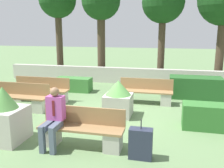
{
  "coord_description": "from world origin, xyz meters",
  "views": [
    {
      "loc": [
        1.73,
        -6.97,
        2.57
      ],
      "look_at": [
        -0.04,
        0.5,
        0.9
      ],
      "focal_mm": 40.0,
      "sensor_mm": 36.0,
      "label": 1
    }
  ],
  "objects_px": {
    "bench_right_side": "(40,92)",
    "tree_center_left": "(101,4)",
    "planter_corner_left": "(5,117)",
    "suitcase": "(141,144)",
    "tree_center_right": "(163,4)",
    "bench_front": "(81,132)",
    "bench_back": "(146,94)",
    "tree_leftmost": "(58,2)",
    "person_seated_man": "(53,115)",
    "bench_left_side": "(18,100)",
    "planter_corner_right": "(118,99)"
  },
  "relations": [
    {
      "from": "bench_front",
      "to": "planter_corner_left",
      "type": "distance_m",
      "value": 1.86
    },
    {
      "from": "bench_back",
      "to": "tree_leftmost",
      "type": "xyz_separation_m",
      "value": [
        -5.19,
        4.21,
        3.7
      ]
    },
    {
      "from": "planter_corner_left",
      "to": "suitcase",
      "type": "bearing_deg",
      "value": -2.04
    },
    {
      "from": "bench_left_side",
      "to": "bench_right_side",
      "type": "relative_size",
      "value": 0.95
    },
    {
      "from": "person_seated_man",
      "to": "tree_center_right",
      "type": "bearing_deg",
      "value": 76.34
    },
    {
      "from": "bench_front",
      "to": "suitcase",
      "type": "relative_size",
      "value": 2.29
    },
    {
      "from": "bench_back",
      "to": "tree_center_left",
      "type": "xyz_separation_m",
      "value": [
        -2.71,
        3.9,
        3.51
      ]
    },
    {
      "from": "bench_left_side",
      "to": "person_seated_man",
      "type": "height_order",
      "value": "person_seated_man"
    },
    {
      "from": "planter_corner_right",
      "to": "suitcase",
      "type": "relative_size",
      "value": 1.31
    },
    {
      "from": "suitcase",
      "to": "tree_center_right",
      "type": "distance_m",
      "value": 8.86
    },
    {
      "from": "planter_corner_right",
      "to": "tree_center_right",
      "type": "relative_size",
      "value": 0.22
    },
    {
      "from": "bench_front",
      "to": "suitcase",
      "type": "distance_m",
      "value": 1.37
    },
    {
      "from": "suitcase",
      "to": "tree_leftmost",
      "type": "distance_m",
      "value": 10.51
    },
    {
      "from": "person_seated_man",
      "to": "tree_center_right",
      "type": "relative_size",
      "value": 0.27
    },
    {
      "from": "bench_right_side",
      "to": "tree_leftmost",
      "type": "height_order",
      "value": "tree_leftmost"
    },
    {
      "from": "suitcase",
      "to": "tree_center_right",
      "type": "relative_size",
      "value": 0.17
    },
    {
      "from": "tree_center_left",
      "to": "person_seated_man",
      "type": "bearing_deg",
      "value": -82.09
    },
    {
      "from": "bench_left_side",
      "to": "planter_corner_right",
      "type": "relative_size",
      "value": 1.87
    },
    {
      "from": "bench_right_side",
      "to": "tree_center_left",
      "type": "height_order",
      "value": "tree_center_left"
    },
    {
      "from": "tree_leftmost",
      "to": "planter_corner_right",
      "type": "bearing_deg",
      "value": -51.69
    },
    {
      "from": "bench_right_side",
      "to": "tree_center_right",
      "type": "relative_size",
      "value": 0.44
    },
    {
      "from": "planter_corner_left",
      "to": "bench_right_side",
      "type": "bearing_deg",
      "value": 105.5
    },
    {
      "from": "bench_front",
      "to": "tree_center_left",
      "type": "xyz_separation_m",
      "value": [
        -1.66,
        7.61,
        3.51
      ]
    },
    {
      "from": "person_seated_man",
      "to": "tree_center_left",
      "type": "distance_m",
      "value": 8.42
    },
    {
      "from": "bench_right_side",
      "to": "tree_center_right",
      "type": "height_order",
      "value": "tree_center_right"
    },
    {
      "from": "bench_front",
      "to": "suitcase",
      "type": "height_order",
      "value": "bench_front"
    },
    {
      "from": "bench_right_side",
      "to": "suitcase",
      "type": "height_order",
      "value": "bench_right_side"
    },
    {
      "from": "planter_corner_left",
      "to": "suitcase",
      "type": "xyz_separation_m",
      "value": [
        3.19,
        -0.11,
        -0.25
      ]
    },
    {
      "from": "bench_front",
      "to": "tree_center_right",
      "type": "height_order",
      "value": "tree_center_right"
    },
    {
      "from": "person_seated_man",
      "to": "tree_leftmost",
      "type": "relative_size",
      "value": 0.26
    },
    {
      "from": "planter_corner_left",
      "to": "tree_center_left",
      "type": "relative_size",
      "value": 0.26
    },
    {
      "from": "bench_front",
      "to": "bench_back",
      "type": "bearing_deg",
      "value": 74.21
    },
    {
      "from": "bench_right_side",
      "to": "tree_center_right",
      "type": "xyz_separation_m",
      "value": [
        4.1,
        4.81,
        3.46
      ]
    },
    {
      "from": "bench_front",
      "to": "planter_corner_right",
      "type": "bearing_deg",
      "value": 80.43
    },
    {
      "from": "planter_corner_left",
      "to": "tree_leftmost",
      "type": "xyz_separation_m",
      "value": [
        -2.3,
        8.04,
        3.46
      ]
    },
    {
      "from": "suitcase",
      "to": "bench_back",
      "type": "bearing_deg",
      "value": 94.34
    },
    {
      "from": "person_seated_man",
      "to": "planter_corner_left",
      "type": "xyz_separation_m",
      "value": [
        -1.25,
        0.02,
        -0.17
      ]
    },
    {
      "from": "person_seated_man",
      "to": "bench_right_side",
      "type": "bearing_deg",
      "value": 123.51
    },
    {
      "from": "planter_corner_left",
      "to": "tree_center_right",
      "type": "relative_size",
      "value": 0.27
    },
    {
      "from": "planter_corner_right",
      "to": "suitcase",
      "type": "bearing_deg",
      "value": -68.19
    },
    {
      "from": "bench_front",
      "to": "suitcase",
      "type": "bearing_deg",
      "value": -9.92
    },
    {
      "from": "bench_front",
      "to": "tree_center_right",
      "type": "bearing_deg",
      "value": 80.18
    },
    {
      "from": "bench_front",
      "to": "bench_right_side",
      "type": "distance_m",
      "value": 4.13
    },
    {
      "from": "bench_right_side",
      "to": "tree_center_left",
      "type": "bearing_deg",
      "value": 80.61
    },
    {
      "from": "bench_left_side",
      "to": "tree_center_right",
      "type": "height_order",
      "value": "tree_center_right"
    },
    {
      "from": "person_seated_man",
      "to": "suitcase",
      "type": "relative_size",
      "value": 1.6
    },
    {
      "from": "planter_corner_right",
      "to": "tree_center_left",
      "type": "xyz_separation_m",
      "value": [
        -2.04,
        5.4,
        3.31
      ]
    },
    {
      "from": "planter_corner_left",
      "to": "planter_corner_right",
      "type": "height_order",
      "value": "planter_corner_left"
    },
    {
      "from": "planter_corner_left",
      "to": "tree_center_right",
      "type": "height_order",
      "value": "tree_center_right"
    },
    {
      "from": "bench_right_side",
      "to": "tree_leftmost",
      "type": "xyz_separation_m",
      "value": [
        -1.41,
        4.82,
        3.69
      ]
    }
  ]
}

